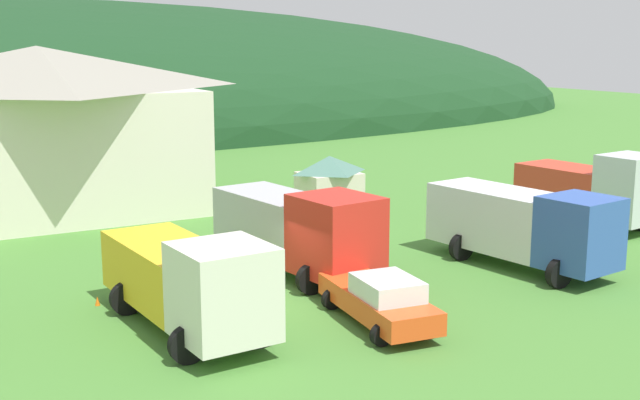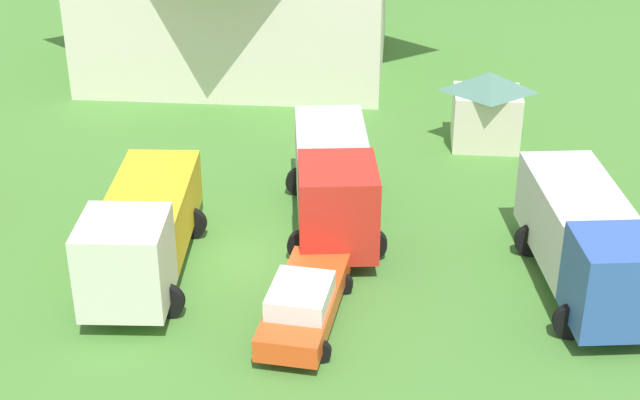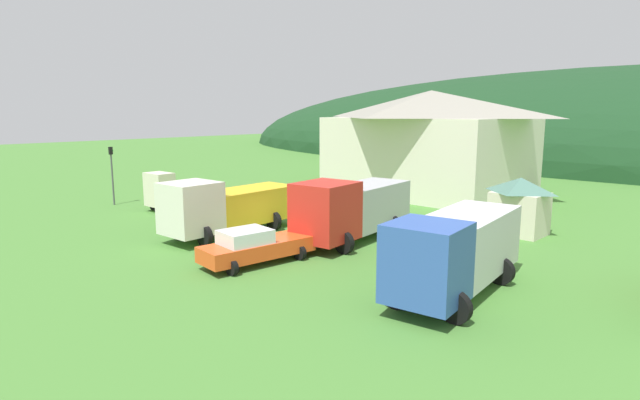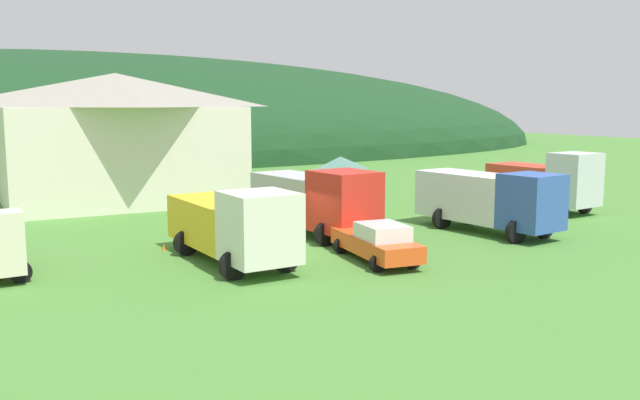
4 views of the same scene
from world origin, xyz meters
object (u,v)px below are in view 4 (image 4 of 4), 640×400
object	(u,v)px
traffic_cone_near_pickup	(444,225)
heavy_rig_striped	(234,224)
service_pickup_orange	(377,242)
traffic_cone_mid_row	(164,251)
depot_building	(118,136)
play_shed_cream	(340,181)
box_truck_blue	(490,198)
crane_truck_red	(316,199)
tow_truck_silver	(547,181)

from	to	relation	value
traffic_cone_near_pickup	heavy_rig_striped	bearing A→B (deg)	-166.43
service_pickup_orange	traffic_cone_mid_row	distance (m)	9.64
heavy_rig_striped	traffic_cone_near_pickup	size ratio (longest dim) A/B	16.50
service_pickup_orange	heavy_rig_striped	bearing A→B (deg)	-106.95
depot_building	traffic_cone_near_pickup	distance (m)	22.70
play_shed_cream	traffic_cone_near_pickup	bearing A→B (deg)	-78.65
heavy_rig_striped	service_pickup_orange	distance (m)	5.95
heavy_rig_striped	traffic_cone_mid_row	bearing A→B (deg)	-157.72
play_shed_cream	heavy_rig_striped	xyz separation A→B (m)	(-11.63, -11.58, 0.01)
box_truck_blue	traffic_cone_mid_row	xyz separation A→B (m)	(-15.80, 3.57, -1.79)
service_pickup_orange	traffic_cone_mid_row	xyz separation A→B (m)	(-7.28, 6.26, -0.83)
depot_building	crane_truck_red	world-z (taller)	depot_building
heavy_rig_striped	crane_truck_red	distance (m)	6.98
crane_truck_red	tow_truck_silver	distance (m)	16.09
crane_truck_red	box_truck_blue	bearing A→B (deg)	59.36
depot_building	play_shed_cream	bearing A→B (deg)	-38.51
heavy_rig_striped	traffic_cone_near_pickup	bearing A→B (deg)	100.25
tow_truck_silver	traffic_cone_mid_row	world-z (taller)	tow_truck_silver
depot_building	play_shed_cream	size ratio (longest dim) A/B	4.85
play_shed_cream	traffic_cone_near_pickup	world-z (taller)	play_shed_cream
depot_building	play_shed_cream	world-z (taller)	depot_building
traffic_cone_near_pickup	traffic_cone_mid_row	distance (m)	15.20
play_shed_cream	box_truck_blue	xyz separation A→B (m)	(2.29, -11.23, 0.13)
crane_truck_red	traffic_cone_mid_row	size ratio (longest dim) A/B	13.12
box_truck_blue	tow_truck_silver	bearing A→B (deg)	107.77
heavy_rig_striped	box_truck_blue	bearing A→B (deg)	88.11
depot_building	tow_truck_silver	distance (m)	27.84
tow_truck_silver	traffic_cone_near_pickup	size ratio (longest dim) A/B	14.05
heavy_rig_striped	traffic_cone_near_pickup	distance (m)	13.79
box_truck_blue	service_pickup_orange	size ratio (longest dim) A/B	1.48
crane_truck_red	service_pickup_orange	distance (m)	6.28
box_truck_blue	traffic_cone_mid_row	bearing A→B (deg)	-110.53
traffic_cone_near_pickup	play_shed_cream	bearing A→B (deg)	101.35
box_truck_blue	play_shed_cream	bearing A→B (deg)	-176.25
box_truck_blue	depot_building	bearing A→B (deg)	-153.46
traffic_cone_near_pickup	traffic_cone_mid_row	size ratio (longest dim) A/B	0.79
box_truck_blue	tow_truck_silver	distance (m)	8.86
play_shed_cream	traffic_cone_mid_row	size ratio (longest dim) A/B	5.07
depot_building	crane_truck_red	bearing A→B (deg)	-70.74
depot_building	traffic_cone_near_pickup	size ratio (longest dim) A/B	31.15
tow_truck_silver	crane_truck_red	bearing A→B (deg)	-95.31
heavy_rig_striped	traffic_cone_near_pickup	world-z (taller)	heavy_rig_striped
play_shed_cream	service_pickup_orange	xyz separation A→B (m)	(-6.22, -13.92, -0.83)
tow_truck_silver	traffic_cone_mid_row	xyz separation A→B (m)	(-23.79, -0.25, -1.84)
play_shed_cream	traffic_cone_mid_row	xyz separation A→B (m)	(-13.50, -7.66, -1.66)
box_truck_blue	service_pickup_orange	xyz separation A→B (m)	(-8.51, -2.69, -0.96)
tow_truck_silver	traffic_cone_near_pickup	xyz separation A→B (m)	(-8.61, -0.96, -1.84)
play_shed_cream	traffic_cone_near_pickup	xyz separation A→B (m)	(1.68, -8.37, -1.66)
traffic_cone_mid_row	depot_building	bearing A→B (deg)	84.23
play_shed_cream	box_truck_blue	bearing A→B (deg)	-78.46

